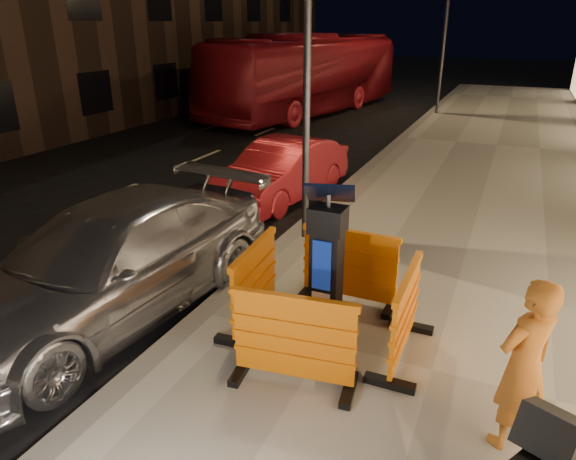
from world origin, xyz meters
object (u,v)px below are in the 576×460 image
at_px(parking_kiosk, 326,268).
at_px(barrier_front, 294,341).
at_px(barrier_kerbside, 255,284).
at_px(barrier_back, 349,267).
at_px(barrier_bldgside, 405,316).
at_px(car_red, 282,199).
at_px(car_silver, 118,310).
at_px(man, 524,366).
at_px(bus_doubledecker, 308,113).

bearing_deg(parking_kiosk, barrier_front, -92.52).
height_order(parking_kiosk, barrier_kerbside, parking_kiosk).
height_order(barrier_back, barrier_bldgside, same).
bearing_deg(car_red, barrier_front, -57.20).
xyz_separation_m(barrier_bldgside, car_silver, (-3.88, -0.35, -0.68)).
bearing_deg(barrier_back, man, -40.39).
xyz_separation_m(parking_kiosk, bus_doubledecker, (-6.76, 16.36, -1.10)).
height_order(barrier_kerbside, car_red, barrier_kerbside).
bearing_deg(barrier_kerbside, barrier_front, -139.52).
xyz_separation_m(car_silver, car_red, (0.06, 5.42, 0.00)).
bearing_deg(barrier_bldgside, car_red, 36.49).
relative_size(parking_kiosk, barrier_kerbside, 1.40).
xyz_separation_m(bus_doubledecker, man, (8.91, -17.26, 0.98)).
height_order(parking_kiosk, bus_doubledecker, parking_kiosk).
bearing_deg(barrier_back, barrier_front, -89.52).
bearing_deg(man, barrier_kerbside, -63.11).
bearing_deg(barrier_kerbside, car_silver, 95.49).
height_order(parking_kiosk, barrier_front, parking_kiosk).
bearing_deg(barrier_bldgside, car_silver, 94.63).
bearing_deg(barrier_bldgside, bus_doubledecker, 24.73).
bearing_deg(car_red, bus_doubledecker, 116.32).
bearing_deg(car_red, car_silver, -83.36).
bearing_deg(car_red, parking_kiosk, -53.18).
distance_m(barrier_bldgside, man, 1.53).
bearing_deg(man, car_red, -96.78).
relative_size(barrier_front, man, 0.81).
distance_m(barrier_front, car_silver, 3.07).
relative_size(barrier_kerbside, car_silver, 0.26).
relative_size(barrier_bldgside, man, 0.81).
distance_m(barrier_front, barrier_kerbside, 1.34).
relative_size(car_silver, man, 3.13).
xyz_separation_m(barrier_back, car_red, (-2.87, 4.12, -0.68)).
bearing_deg(parking_kiosk, barrier_kerbside, 177.48).
height_order(barrier_bldgside, bus_doubledecker, bus_doubledecker).
bearing_deg(car_silver, barrier_back, 31.00).
bearing_deg(bus_doubledecker, barrier_back, -56.75).
distance_m(barrier_back, barrier_bldgside, 1.34).
height_order(barrier_front, barrier_back, same).
relative_size(barrier_bldgside, car_red, 0.34).
xyz_separation_m(car_red, man, (5.02, -5.97, 0.98)).
xyz_separation_m(parking_kiosk, barrier_bldgside, (0.95, 0.00, -0.42)).
xyz_separation_m(barrier_bldgside, bus_doubledecker, (-7.71, 16.36, -0.68)).
height_order(barrier_bldgside, car_silver, barrier_bldgside).
height_order(barrier_bldgside, car_red, barrier_bldgside).
distance_m(barrier_kerbside, car_silver, 2.12).
height_order(barrier_front, barrier_kerbside, same).
height_order(barrier_back, car_red, barrier_back).
xyz_separation_m(barrier_front, barrier_kerbside, (-0.95, 0.95, 0.00)).
bearing_deg(bus_doubledecker, barrier_bldgside, -55.20).
xyz_separation_m(barrier_kerbside, bus_doubledecker, (-5.81, 16.36, -0.68)).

